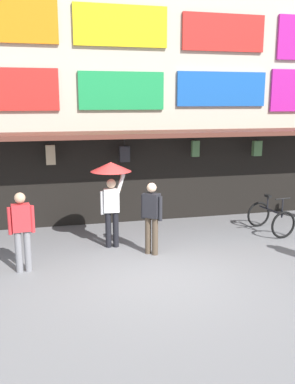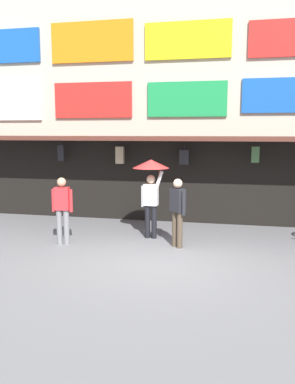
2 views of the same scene
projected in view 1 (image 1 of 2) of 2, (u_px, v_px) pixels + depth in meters
name	position (u px, v px, depth m)	size (l,w,h in m)	color
ground_plane	(159.00, 275.00, 8.60)	(80.00, 80.00, 0.00)	slate
shopfront	(118.00, 84.00, 12.10)	(18.00, 2.60, 8.00)	beige
bicycle_parked	(271.00, 218.00, 11.31)	(0.83, 1.23, 1.05)	black
pedestrian_with_umbrella	(111.00, 180.00, 9.90)	(0.96, 0.96, 2.08)	black
pedestrian_in_green	(22.00, 228.00, 8.57)	(0.53, 0.26, 1.68)	gray
pedestrian_in_white	(152.00, 214.00, 9.57)	(0.42, 0.40, 1.68)	brown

